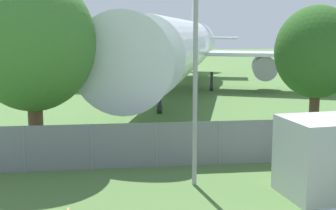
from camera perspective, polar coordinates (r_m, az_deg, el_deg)
perimeter_fence at (r=18.96m, az=6.29°, el=-4.61°), size 56.07×0.07×1.80m
airplane at (r=40.81m, az=1.43°, el=7.11°), size 33.28×42.01×13.16m
tree_left_of_cabin at (r=21.03m, az=17.70°, el=6.11°), size 3.59×3.59×6.44m
tree_behind_benches at (r=20.43m, az=-16.23°, el=7.33°), size 5.29×5.29×7.81m
light_mast at (r=15.88m, az=3.36°, el=5.21°), size 0.44×0.44×6.95m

